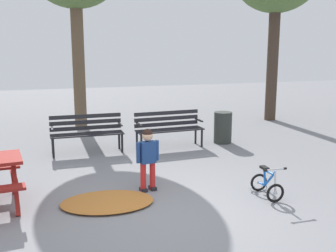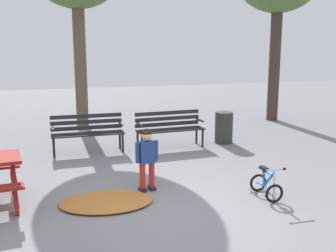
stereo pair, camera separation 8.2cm
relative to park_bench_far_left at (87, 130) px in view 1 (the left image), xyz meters
The scene contains 7 objects.
ground 3.93m from the park_bench_far_left, 79.86° to the right, with size 36.00×36.00×0.00m, color gray.
park_bench_far_left is the anchor object (origin of this frame).
park_bench_left 1.90m from the park_bench_far_left, ahead, with size 1.62×0.54×0.85m.
child_standing 2.89m from the park_bench_far_left, 76.54° to the right, with size 0.40×0.20×1.06m.
kids_bicycle 4.38m from the park_bench_far_left, 56.45° to the right, with size 0.39×0.57×0.54m.
leaf_pile 3.22m from the park_bench_far_left, 91.21° to the right, with size 1.42×1.00×0.07m, color #B26B2D.
trash_bin 3.32m from the park_bench_far_left, ahead, with size 0.44×0.44×0.77m, color #2D332D.
Camera 1 is at (-1.65, -5.24, 2.39)m, focal length 43.61 mm.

